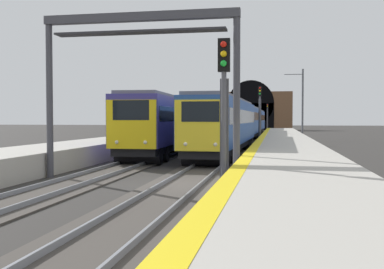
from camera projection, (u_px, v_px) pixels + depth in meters
ground_plane at (184, 185)px, 17.35m from camera, size 320.00×320.00×0.00m
platform_right at (293, 174)px, 16.59m from camera, size 112.00×3.97×1.07m
platform_right_edge_strip at (246, 158)px, 16.89m from camera, size 112.00×0.50×0.01m
track_main_line at (184, 184)px, 17.35m from camera, size 160.00×2.85×0.21m
track_adjacent_line at (79, 182)px, 18.12m from camera, size 160.00×2.63×0.21m
train_main_approaching at (244, 121)px, 49.92m from camera, size 56.68×3.12×3.92m
train_adjacent_platform at (195, 121)px, 44.25m from camera, size 42.01×3.40×4.95m
railway_signal_near at (224, 102)px, 14.48m from camera, size 0.39×0.38×5.08m
railway_signal_mid at (260, 109)px, 46.88m from camera, size 0.39×0.38×5.90m
railway_signal_far at (267, 115)px, 88.67m from camera, size 0.39×0.38×5.47m
overhead_signal_gantry at (139, 54)px, 18.80m from camera, size 0.70×8.32×6.91m
tunnel_portal at (251, 111)px, 103.64m from camera, size 2.97×18.39×11.19m
catenary_mast_near at (302, 104)px, 52.71m from camera, size 0.22×2.20×8.28m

